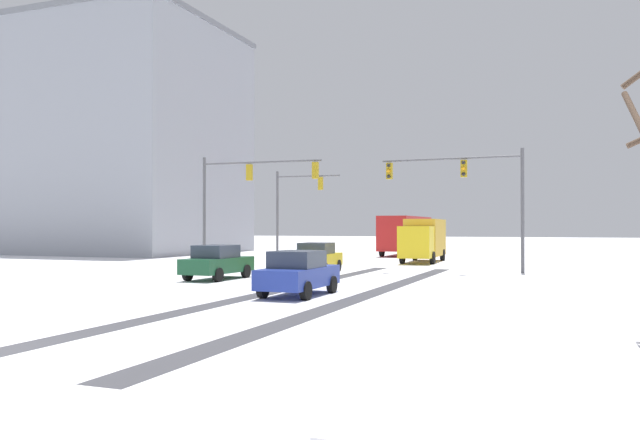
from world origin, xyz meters
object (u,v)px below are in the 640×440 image
(car_blue_third, at_px, (298,273))
(bus_oncoming, at_px, (406,232))
(traffic_signal_near_left, at_px, (244,188))
(office_building_far_left_block, at_px, (97,143))
(car_dark_green_second, at_px, (217,262))
(box_truck_delivery, at_px, (423,239))
(traffic_signal_near_right, at_px, (470,184))
(car_yellow_cab_lead, at_px, (317,257))
(traffic_signal_far_left, at_px, (294,201))

(car_blue_third, relative_size, bus_oncoming, 0.37)
(traffic_signal_near_left, relative_size, office_building_far_left_block, 0.28)
(car_dark_green_second, height_order, box_truck_delivery, box_truck_delivery)
(traffic_signal_near_left, height_order, car_blue_third, traffic_signal_near_left)
(traffic_signal_near_right, height_order, office_building_far_left_block, office_building_far_left_block)
(bus_oncoming, bearing_deg, traffic_signal_near_left, -99.22)
(traffic_signal_near_right, bearing_deg, car_blue_third, -108.44)
(car_yellow_cab_lead, xyz_separation_m, office_building_far_left_block, (-30.53, 18.43, 9.96))
(traffic_signal_far_left, height_order, car_yellow_cab_lead, traffic_signal_far_left)
(traffic_signal_near_left, distance_m, box_truck_delivery, 14.77)
(traffic_signal_near_left, xyz_separation_m, box_truck_delivery, (7.62, 12.27, -3.06))
(car_yellow_cab_lead, xyz_separation_m, car_blue_third, (3.63, -11.09, 0.00))
(bus_oncoming, bearing_deg, box_truck_delivery, -70.59)
(traffic_signal_near_right, distance_m, bus_oncoming, 23.10)
(traffic_signal_near_left, bearing_deg, traffic_signal_near_right, 8.90)
(car_dark_green_second, relative_size, car_blue_third, 1.01)
(car_dark_green_second, relative_size, office_building_far_left_block, 0.16)
(traffic_signal_near_right, relative_size, office_building_far_left_block, 0.29)
(traffic_signal_far_left, distance_m, office_building_far_left_block, 27.06)
(car_blue_third, distance_m, office_building_far_left_block, 46.23)
(traffic_signal_far_left, distance_m, traffic_signal_near_left, 10.07)
(car_yellow_cab_lead, distance_m, car_blue_third, 11.67)
(box_truck_delivery, bearing_deg, car_dark_green_second, -108.41)
(traffic_signal_near_right, xyz_separation_m, car_yellow_cab_lead, (-7.93, -1.80, -3.89))
(traffic_signal_near_right, relative_size, car_blue_third, 1.82)
(car_dark_green_second, distance_m, box_truck_delivery, 19.02)
(bus_oncoming, height_order, box_truck_delivery, bus_oncoming)
(car_yellow_cab_lead, relative_size, car_dark_green_second, 1.01)
(traffic_signal_near_right, bearing_deg, bus_oncoming, 111.86)
(office_building_far_left_block, bearing_deg, box_truck_delivery, -10.52)
(traffic_signal_near_right, bearing_deg, car_yellow_cab_lead, -167.18)
(traffic_signal_far_left, relative_size, car_blue_third, 1.58)
(traffic_signal_far_left, distance_m, box_truck_delivery, 9.60)
(traffic_signal_far_left, distance_m, bus_oncoming, 14.36)
(car_yellow_cab_lead, xyz_separation_m, car_dark_green_second, (-2.75, -5.88, 0.00))
(office_building_far_left_block, bearing_deg, car_blue_third, -40.83)
(box_truck_delivery, height_order, office_building_far_left_block, office_building_far_left_block)
(car_dark_green_second, bearing_deg, office_building_far_left_block, 138.81)
(car_blue_third, bearing_deg, traffic_signal_far_left, 113.94)
(traffic_signal_near_left, distance_m, car_dark_green_second, 7.13)
(traffic_signal_near_right, relative_size, bus_oncoming, 0.68)
(box_truck_delivery, bearing_deg, traffic_signal_near_left, -121.85)
(traffic_signal_far_left, distance_m, traffic_signal_near_right, 15.81)
(car_yellow_cab_lead, distance_m, bus_oncoming, 23.13)
(bus_oncoming, relative_size, office_building_far_left_block, 0.42)
(traffic_signal_far_left, xyz_separation_m, bus_oncoming, (5.07, 13.23, -2.35))
(bus_oncoming, xyz_separation_m, office_building_far_left_block, (-29.92, -4.67, 8.79))
(car_dark_green_second, distance_m, bus_oncoming, 29.08)
(car_yellow_cab_lead, height_order, box_truck_delivery, box_truck_delivery)
(car_yellow_cab_lead, relative_size, car_blue_third, 1.02)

